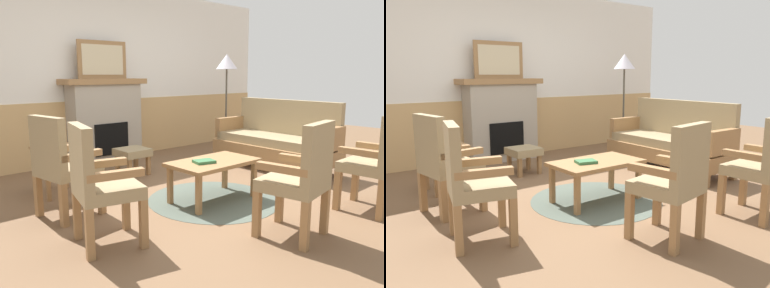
{
  "view_description": "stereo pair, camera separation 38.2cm",
  "coord_description": "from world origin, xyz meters",
  "views": [
    {
      "loc": [
        -2.94,
        -2.9,
        1.35
      ],
      "look_at": [
        0.0,
        0.35,
        0.55
      ],
      "focal_mm": 35.86,
      "sensor_mm": 36.0,
      "label": 1
    },
    {
      "loc": [
        -2.64,
        -3.14,
        1.35
      ],
      "look_at": [
        0.0,
        0.35,
        0.55
      ],
      "focal_mm": 35.86,
      "sensor_mm": 36.0,
      "label": 2
    }
  ],
  "objects": [
    {
      "name": "ground_plane",
      "position": [
        0.0,
        0.0,
        0.0
      ],
      "size": [
        14.0,
        14.0,
        0.0
      ],
      "primitive_type": "plane",
      "color": "brown"
    },
    {
      "name": "wall_back",
      "position": [
        0.0,
        2.6,
        1.31
      ],
      "size": [
        7.2,
        0.14,
        2.7
      ],
      "color": "white",
      "rests_on": "ground_plane"
    },
    {
      "name": "fireplace",
      "position": [
        0.0,
        2.35,
        0.65
      ],
      "size": [
        1.3,
        0.44,
        1.28
      ],
      "color": "#A39989",
      "rests_on": "ground_plane"
    },
    {
      "name": "framed_picture",
      "position": [
        0.0,
        2.35,
        1.56
      ],
      "size": [
        0.8,
        0.04,
        0.56
      ],
      "color": "olive",
      "rests_on": "fireplace"
    },
    {
      "name": "couch",
      "position": [
        1.63,
        0.32,
        0.4
      ],
      "size": [
        0.7,
        1.8,
        0.98
      ],
      "color": "olive",
      "rests_on": "ground_plane"
    },
    {
      "name": "coffee_table",
      "position": [
        -0.09,
        -0.09,
        0.39
      ],
      "size": [
        0.96,
        0.56,
        0.44
      ],
      "color": "olive",
      "rests_on": "ground_plane"
    },
    {
      "name": "round_rug",
      "position": [
        -0.09,
        -0.09,
        0.0
      ],
      "size": [
        1.42,
        1.42,
        0.01
      ],
      "primitive_type": "cylinder",
      "color": "#4C564C",
      "rests_on": "ground_plane"
    },
    {
      "name": "book_on_table",
      "position": [
        -0.24,
        -0.1,
        0.46
      ],
      "size": [
        0.24,
        0.21,
        0.03
      ],
      "primitive_type": "cube",
      "rotation": [
        0.0,
        0.0,
        -0.28
      ],
      "color": "#33663D",
      "rests_on": "coffee_table"
    },
    {
      "name": "footstool",
      "position": [
        -0.13,
        1.4,
        0.28
      ],
      "size": [
        0.4,
        0.4,
        0.36
      ],
      "color": "olive",
      "rests_on": "ground_plane"
    },
    {
      "name": "armchair_near_fireplace",
      "position": [
        -1.54,
        -0.27,
        0.54
      ],
      "size": [
        0.58,
        0.58,
        0.98
      ],
      "color": "olive",
      "rests_on": "ground_plane"
    },
    {
      "name": "armchair_by_window_left",
      "position": [
        -1.5,
        0.51,
        0.54
      ],
      "size": [
        0.55,
        0.55,
        0.98
      ],
      "color": "olive",
      "rests_on": "ground_plane"
    },
    {
      "name": "armchair_front_left",
      "position": [
        -0.24,
        -1.25,
        0.54
      ],
      "size": [
        0.55,
        0.55,
        0.98
      ],
      "color": "olive",
      "rests_on": "ground_plane"
    },
    {
      "name": "armchair_front_center",
      "position": [
        0.85,
        -1.41,
        0.54
      ],
      "size": [
        0.5,
        0.5,
        0.98
      ],
      "color": "olive",
      "rests_on": "ground_plane"
    },
    {
      "name": "side_table",
      "position": [
        -1.25,
        1.25,
        0.43
      ],
      "size": [
        0.44,
        0.44,
        0.55
      ],
      "color": "olive",
      "rests_on": "ground_plane"
    },
    {
      "name": "floor_lamp_by_couch",
      "position": [
        1.9,
        1.58,
        1.45
      ],
      "size": [
        0.36,
        0.36,
        1.68
      ],
      "color": "#332D28",
      "rests_on": "ground_plane"
    }
  ]
}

